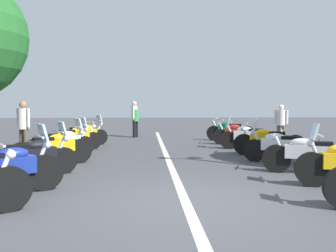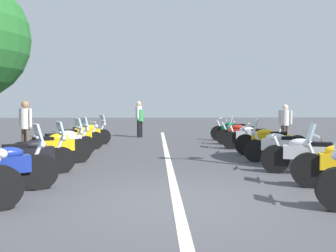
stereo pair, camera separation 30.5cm
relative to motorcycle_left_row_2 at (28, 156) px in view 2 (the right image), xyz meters
The scene contains 18 objects.
ground_plane 3.86m from the motorcycle_left_row_2, 125.00° to the right, with size 80.00×80.00×0.00m, color #424247.
lane_centre_stripe 3.87m from the motorcycle_left_row_2, 54.91° to the right, with size 20.95×0.16×0.01m, color beige.
motorcycle_left_row_2 is the anchor object (origin of this frame).
motorcycle_left_row_3 1.49m from the motorcycle_left_row_2, ahead, with size 1.29×1.86×1.22m.
motorcycle_left_row_4 2.90m from the motorcycle_left_row_2, ahead, with size 1.32×1.82×1.19m.
motorcycle_left_row_5 4.52m from the motorcycle_left_row_2, ahead, with size 1.19×1.79×0.99m.
motorcycle_left_row_6 6.05m from the motorcycle_left_row_2, ahead, with size 1.24×1.81×1.20m.
motorcycle_right_row_2 6.20m from the motorcycle_left_row_2, 90.18° to the right, with size 0.96×2.03×1.00m.
motorcycle_right_row_3 6.36m from the motorcycle_left_row_2, 75.56° to the right, with size 1.00×1.95×1.20m.
motorcycle_right_row_4 6.99m from the motorcycle_left_row_2, 64.64° to the right, with size 0.94×2.14×1.01m.
motorcycle_right_row_5 7.65m from the motorcycle_left_row_2, 53.36° to the right, with size 0.81×2.07×1.21m.
motorcycle_right_row_6 8.62m from the motorcycle_left_row_2, 45.52° to the right, with size 0.83×2.01×0.99m.
motorcycle_right_row_7 9.77m from the motorcycle_left_row_2, 39.32° to the right, with size 0.96×2.01×1.01m.
traffic_cone_1 7.88m from the motorcycle_left_row_2, 73.44° to the right, with size 0.36×0.36×0.61m.
bystander_0 9.82m from the motorcycle_left_row_2, 11.84° to the right, with size 0.48×0.32×1.57m.
bystander_1 3.48m from the motorcycle_left_row_2, 20.41° to the left, with size 0.32×0.47×1.69m.
bystander_2 9.82m from the motorcycle_left_row_2, 11.46° to the right, with size 0.53×0.32×1.76m.
bystander_3 9.62m from the motorcycle_left_row_2, 53.72° to the right, with size 0.35×0.45×1.59m.
Camera 2 is at (-5.62, 0.33, 1.55)m, focal length 38.17 mm.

